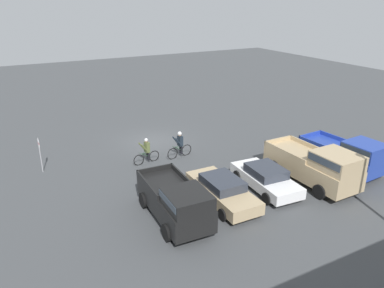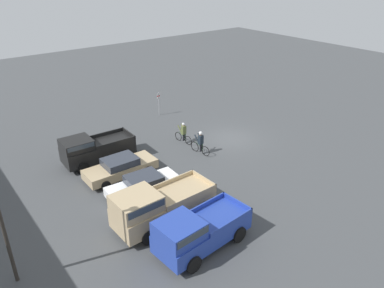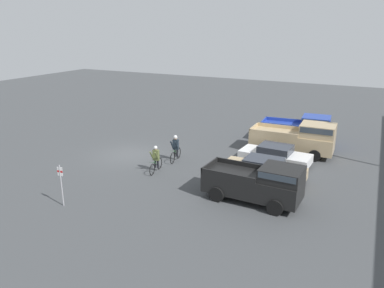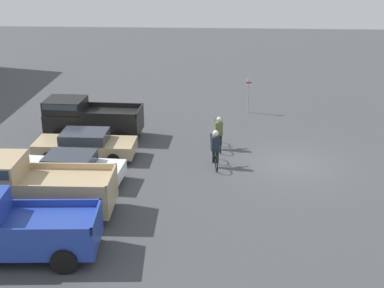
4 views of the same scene
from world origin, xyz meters
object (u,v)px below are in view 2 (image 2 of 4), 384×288
(fire_lane_sign, at_px, (159,101))
(pickup_truck_2, at_px, (94,149))
(sedan_0, at_px, (144,185))
(cyclist_0, at_px, (183,133))
(pickup_truck_1, at_px, (157,205))
(pickup_truck_0, at_px, (197,231))
(sedan_1, at_px, (121,167))
(cyclist_1, at_px, (200,142))

(fire_lane_sign, bearing_deg, pickup_truck_2, 119.16)
(sedan_0, distance_m, cyclist_0, 7.61)
(pickup_truck_1, height_order, sedan_0, pickup_truck_1)
(pickup_truck_0, relative_size, pickup_truck_1, 0.90)
(pickup_truck_2, distance_m, cyclist_0, 6.93)
(sedan_1, xyz_separation_m, fire_lane_sign, (7.56, -7.98, 0.64))
(cyclist_0, bearing_deg, pickup_truck_1, 135.43)
(sedan_0, relative_size, fire_lane_sign, 2.10)
(pickup_truck_1, relative_size, cyclist_0, 3.11)
(pickup_truck_1, relative_size, sedan_0, 1.24)
(pickup_truck_0, xyz_separation_m, cyclist_1, (7.77, -6.57, -0.22))
(pickup_truck_2, bearing_deg, fire_lane_sign, -60.84)
(pickup_truck_0, bearing_deg, pickup_truck_1, 7.67)
(pickup_truck_2, bearing_deg, pickup_truck_0, -179.47)
(cyclist_0, distance_m, fire_lane_sign, 6.23)
(sedan_1, distance_m, pickup_truck_2, 2.89)
(pickup_truck_0, relative_size, cyclist_1, 2.76)
(sedan_0, bearing_deg, sedan_1, 1.27)
(pickup_truck_2, relative_size, cyclist_0, 2.74)
(pickup_truck_1, distance_m, sedan_1, 5.69)
(cyclist_1, bearing_deg, sedan_0, 109.40)
(pickup_truck_0, distance_m, cyclist_1, 10.18)
(cyclist_1, bearing_deg, sedan_1, 83.90)
(cyclist_1, bearing_deg, pickup_truck_0, 139.78)
(pickup_truck_0, relative_size, pickup_truck_2, 1.02)
(pickup_truck_0, bearing_deg, cyclist_0, -33.81)
(pickup_truck_1, distance_m, sedan_0, 2.98)
(pickup_truck_0, height_order, cyclist_0, pickup_truck_0)
(pickup_truck_0, bearing_deg, sedan_0, -4.95)
(pickup_truck_2, bearing_deg, cyclist_0, -100.22)
(pickup_truck_1, distance_m, cyclist_1, 8.54)
(sedan_1, relative_size, cyclist_1, 2.57)
(sedan_1, xyz_separation_m, cyclist_1, (-0.66, -6.15, 0.22))
(sedan_0, relative_size, sedan_1, 0.96)
(sedan_1, bearing_deg, cyclist_0, -75.84)
(pickup_truck_1, xyz_separation_m, pickup_truck_2, (8.42, -0.28, -0.09))
(pickup_truck_1, xyz_separation_m, sedan_1, (5.61, -0.81, -0.50))
(cyclist_0, relative_size, fire_lane_sign, 0.84)
(pickup_truck_0, relative_size, cyclist_0, 2.81)
(cyclist_1, relative_size, fire_lane_sign, 0.85)
(cyclist_0, bearing_deg, pickup_truck_2, 79.78)
(pickup_truck_0, bearing_deg, sedan_1, -2.89)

